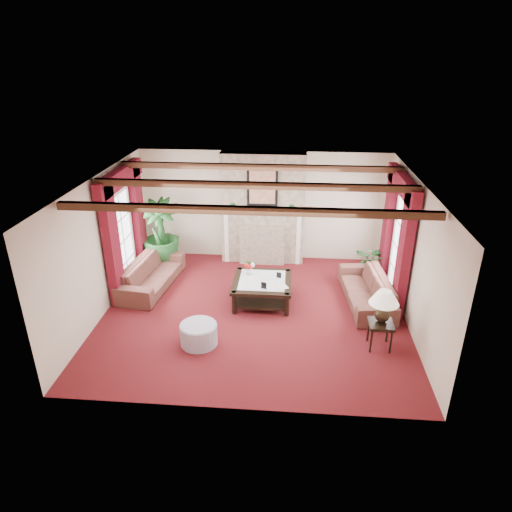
# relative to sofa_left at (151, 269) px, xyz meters

# --- Properties ---
(floor) EXTENTS (6.00, 6.00, 0.00)m
(floor) POSITION_rel_sofa_left_xyz_m (2.36, -0.93, -0.41)
(floor) COLOR #4A0D0E
(floor) RESTS_ON ground
(ceiling) EXTENTS (6.00, 6.00, 0.00)m
(ceiling) POSITION_rel_sofa_left_xyz_m (2.36, -0.93, 2.29)
(ceiling) COLOR white
(ceiling) RESTS_ON floor
(back_wall) EXTENTS (6.00, 0.02, 2.70)m
(back_wall) POSITION_rel_sofa_left_xyz_m (2.36, 1.82, 0.94)
(back_wall) COLOR beige
(back_wall) RESTS_ON ground
(left_wall) EXTENTS (0.02, 5.50, 2.70)m
(left_wall) POSITION_rel_sofa_left_xyz_m (-0.64, -0.93, 0.94)
(left_wall) COLOR beige
(left_wall) RESTS_ON ground
(right_wall) EXTENTS (0.02, 5.50, 2.70)m
(right_wall) POSITION_rel_sofa_left_xyz_m (5.36, -0.93, 0.94)
(right_wall) COLOR beige
(right_wall) RESTS_ON ground
(ceiling_beams) EXTENTS (6.00, 3.00, 0.12)m
(ceiling_beams) POSITION_rel_sofa_left_xyz_m (2.36, -0.93, 2.23)
(ceiling_beams) COLOR #392012
(ceiling_beams) RESTS_ON ceiling
(fireplace) EXTENTS (2.00, 0.52, 2.70)m
(fireplace) POSITION_rel_sofa_left_xyz_m (2.36, 1.62, 2.29)
(fireplace) COLOR tan
(fireplace) RESTS_ON ground
(french_door_left) EXTENTS (0.10, 1.10, 2.16)m
(french_door_left) POSITION_rel_sofa_left_xyz_m (-0.61, 0.07, 1.72)
(french_door_left) COLOR white
(french_door_left) RESTS_ON ground
(french_door_right) EXTENTS (0.10, 1.10, 2.16)m
(french_door_right) POSITION_rel_sofa_left_xyz_m (5.33, 0.07, 1.72)
(french_door_right) COLOR white
(french_door_right) RESTS_ON ground
(curtains_left) EXTENTS (0.20, 2.40, 2.55)m
(curtains_left) POSITION_rel_sofa_left_xyz_m (-0.50, 0.07, 2.14)
(curtains_left) COLOR #4A0914
(curtains_left) RESTS_ON ground
(curtains_right) EXTENTS (0.20, 2.40, 2.55)m
(curtains_right) POSITION_rel_sofa_left_xyz_m (5.22, 0.07, 2.14)
(curtains_right) COLOR #4A0914
(curtains_right) RESTS_ON ground
(sofa_left) EXTENTS (2.25, 1.12, 0.82)m
(sofa_left) POSITION_rel_sofa_left_xyz_m (0.00, 0.00, 0.00)
(sofa_left) COLOR #390F19
(sofa_left) RESTS_ON ground
(sofa_right) EXTENTS (2.19, 0.99, 0.81)m
(sofa_right) POSITION_rel_sofa_left_xyz_m (4.67, -0.34, -0.01)
(sofa_right) COLOR #390F19
(sofa_right) RESTS_ON ground
(potted_palm) EXTENTS (1.12, 1.77, 0.93)m
(potted_palm) POSITION_rel_sofa_left_xyz_m (-0.07, 1.09, 0.05)
(potted_palm) COLOR black
(potted_palm) RESTS_ON ground
(small_plant) EXTENTS (1.58, 1.58, 0.65)m
(small_plant) POSITION_rel_sofa_left_xyz_m (4.96, 0.79, -0.09)
(small_plant) COLOR black
(small_plant) RESTS_ON ground
(coffee_table) EXTENTS (1.21, 1.21, 0.49)m
(coffee_table) POSITION_rel_sofa_left_xyz_m (2.50, -0.48, -0.17)
(coffee_table) COLOR black
(coffee_table) RESTS_ON ground
(side_table) EXTENTS (0.53, 0.53, 0.50)m
(side_table) POSITION_rel_sofa_left_xyz_m (4.69, -1.92, -0.16)
(side_table) COLOR black
(side_table) RESTS_ON ground
(ottoman) EXTENTS (0.67, 0.67, 0.39)m
(ottoman) POSITION_rel_sofa_left_xyz_m (1.47, -2.09, -0.22)
(ottoman) COLOR #8F8DA0
(ottoman) RESTS_ON ground
(table_lamp) EXTENTS (0.51, 0.51, 0.65)m
(table_lamp) POSITION_rel_sofa_left_xyz_m (4.69, -1.92, 0.41)
(table_lamp) COLOR black
(table_lamp) RESTS_ON side_table
(flower_vase) EXTENTS (0.22, 0.23, 0.17)m
(flower_vase) POSITION_rel_sofa_left_xyz_m (2.21, -0.22, 0.17)
(flower_vase) COLOR silver
(flower_vase) RESTS_ON coffee_table
(book) EXTENTS (0.22, 0.19, 0.28)m
(book) POSITION_rel_sofa_left_xyz_m (2.81, -0.77, 0.22)
(book) COLOR black
(book) RESTS_ON coffee_table
(photo_frame_a) EXTENTS (0.11, 0.06, 0.15)m
(photo_frame_a) POSITION_rel_sofa_left_xyz_m (2.56, -0.85, 0.16)
(photo_frame_a) COLOR black
(photo_frame_a) RESTS_ON coffee_table
(photo_frame_b) EXTENTS (0.10, 0.05, 0.13)m
(photo_frame_b) POSITION_rel_sofa_left_xyz_m (2.84, -0.34, 0.15)
(photo_frame_b) COLOR black
(photo_frame_b) RESTS_ON coffee_table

